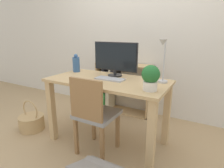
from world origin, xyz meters
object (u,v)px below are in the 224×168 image
object	(u,v)px
keyboard	(110,79)
potted_plant	(151,77)
monitor	(115,58)
vase	(76,64)
chair	(94,113)
bookshelf	(115,87)
desk_lamp	(163,57)
basket	(32,122)

from	to	relation	value
keyboard	potted_plant	bearing A→B (deg)	-17.58
monitor	vase	xyz separation A→B (m)	(-0.56, -0.04, -0.11)
vase	chair	bearing A→B (deg)	-37.65
monitor	bookshelf	xyz separation A→B (m)	(-0.38, 0.69, -0.59)
keyboard	bookshelf	world-z (taller)	bookshelf
potted_plant	bookshelf	distance (m)	1.47
desk_lamp	monitor	bearing A→B (deg)	172.78
monitor	basket	world-z (taller)	monitor
basket	bookshelf	bearing A→B (deg)	60.46
vase	chair	world-z (taller)	vase
vase	basket	size ratio (longest dim) A/B	0.56
desk_lamp	vase	bearing A→B (deg)	178.19
desk_lamp	basket	xyz separation A→B (m)	(-1.60, -0.38, -0.93)
monitor	potted_plant	distance (m)	0.65
bookshelf	basket	bearing A→B (deg)	-119.54
vase	desk_lamp	world-z (taller)	desk_lamp
monitor	chair	size ratio (longest dim) A/B	0.64
monitor	basket	size ratio (longest dim) A/B	1.34
desk_lamp	bookshelf	size ratio (longest dim) A/B	0.49
desk_lamp	chair	bearing A→B (deg)	-144.94
vase	desk_lamp	xyz separation A→B (m)	(1.13, -0.04, 0.17)
potted_plant	basket	xyz separation A→B (m)	(-1.57, -0.11, -0.78)
desk_lamp	chair	distance (m)	0.89
desk_lamp	bookshelf	xyz separation A→B (m)	(-0.95, 0.76, -0.64)
basket	vase	bearing A→B (deg)	41.37
desk_lamp	bookshelf	distance (m)	1.38
monitor	bookshelf	world-z (taller)	monitor
monitor	keyboard	size ratio (longest dim) A/B	1.70
monitor	potted_plant	size ratio (longest dim) A/B	2.39
keyboard	desk_lamp	xyz separation A→B (m)	(0.53, 0.11, 0.26)
chair	bookshelf	world-z (taller)	chair
vase	bookshelf	xyz separation A→B (m)	(0.18, 0.73, -0.48)
keyboard	basket	world-z (taller)	keyboard
desk_lamp	basket	size ratio (longest dim) A/B	1.07
desk_lamp	potted_plant	bearing A→B (deg)	-95.85
monitor	vase	size ratio (longest dim) A/B	2.37
vase	basket	xyz separation A→B (m)	(-0.47, -0.42, -0.76)
potted_plant	keyboard	bearing A→B (deg)	162.42
keyboard	vase	size ratio (longest dim) A/B	1.39
vase	chair	distance (m)	0.81
bookshelf	chair	bearing A→B (deg)	-71.67
keyboard	chair	xyz separation A→B (m)	(-0.03, -0.28, -0.30)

